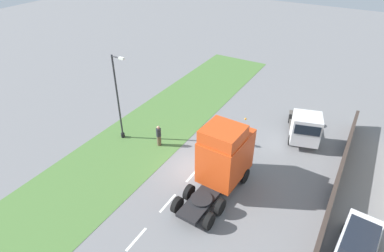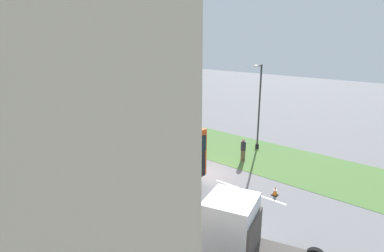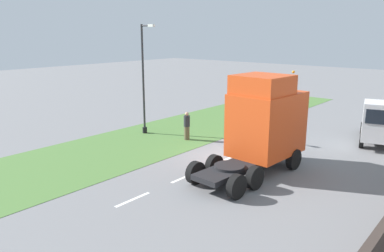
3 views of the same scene
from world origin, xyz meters
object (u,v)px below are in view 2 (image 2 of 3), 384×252
Objects in this scene: lorry_cab at (170,148)px; parked_car at (24,210)px; pedestrian at (243,150)px; lamp_post at (259,111)px; flatbed_truck at (241,229)px; traffic_cone_lead at (275,191)px.

lorry_cab is 8.83m from parked_car.
lorry_cab reaches higher than pedestrian.
lamp_post reaches higher than lorry_cab.
flatbed_truck reaches higher than pedestrian.
traffic_cone_lead is at bearing 118.05° from lorry_cab.
parked_car reaches higher than pedestrian.
lorry_cab reaches higher than traffic_cone_lead.
pedestrian is at bearing 16.13° from flatbed_truck.
lorry_cab is 1.38× the size of parked_car.
lorry_cab is 1.10× the size of flatbed_truck.
traffic_cone_lead is (-2.85, 6.11, -2.08)m from lorry_cab.
lamp_post is 3.98× the size of pedestrian.
lamp_post is at bearing 177.42° from lorry_cab.
lorry_cab is at bearing -13.90° from pedestrian.
lamp_post reaches higher than traffic_cone_lead.
traffic_cone_lead is (-11.39, 7.87, -0.68)m from parked_car.
lorry_cab is 0.93× the size of lamp_post.
lamp_post is at bearing 176.76° from parked_car.
lamp_post is (-13.02, -6.74, 1.87)m from flatbed_truck.
parked_car is (8.54, -1.76, -1.40)m from lorry_cab.
flatbed_truck is 6.64m from traffic_cone_lead.
flatbed_truck is 0.85× the size of lamp_post.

